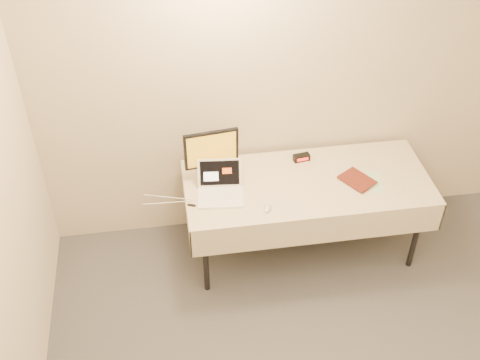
{
  "coord_description": "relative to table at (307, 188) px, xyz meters",
  "views": [
    {
      "loc": [
        -1.03,
        -1.32,
        3.64
      ],
      "look_at": [
        -0.52,
        1.99,
        0.86
      ],
      "focal_mm": 45.0,
      "sensor_mm": 36.0,
      "label": 1
    }
  ],
  "objects": [
    {
      "name": "back_wall",
      "position": [
        0.0,
        0.45,
        0.67
      ],
      "size": [
        4.0,
        0.1,
        2.7
      ],
      "primitive_type": "cube",
      "color": "beige",
      "rests_on": "ground"
    },
    {
      "name": "table",
      "position": [
        0.0,
        0.0,
        0.0
      ],
      "size": [
        1.86,
        0.81,
        0.74
      ],
      "color": "black",
      "rests_on": "ground"
    },
    {
      "name": "laptop",
      "position": [
        -0.67,
        -0.03,
        0.12
      ],
      "size": [
        0.36,
        0.35,
        0.22
      ],
      "rotation": [
        0.0,
        0.0,
        -0.1
      ],
      "color": "white",
      "rests_on": "table"
    },
    {
      "name": "monitor",
      "position": [
        -0.71,
        0.16,
        0.31
      ],
      "size": [
        0.41,
        0.16,
        0.42
      ],
      "rotation": [
        0.0,
        0.0,
        0.12
      ],
      "color": "black",
      "rests_on": "table"
    },
    {
      "name": "book",
      "position": [
        0.29,
        -0.11,
        0.19
      ],
      "size": [
        0.17,
        0.12,
        0.25
      ],
      "primitive_type": "imported",
      "rotation": [
        0.0,
        0.0,
        0.57
      ],
      "color": "maroon",
      "rests_on": "table"
    },
    {
      "name": "alarm_clock",
      "position": [
        0.01,
        0.26,
        0.09
      ],
      "size": [
        0.13,
        0.07,
        0.05
      ],
      "rotation": [
        0.0,
        0.0,
        0.14
      ],
      "color": "black",
      "rests_on": "table"
    },
    {
      "name": "clicker",
      "position": [
        -0.36,
        -0.26,
        0.07
      ],
      "size": [
        0.08,
        0.11,
        0.02
      ],
      "primitive_type": "ellipsoid",
      "rotation": [
        0.0,
        0.0,
        -0.37
      ],
      "color": "silver",
      "rests_on": "table"
    },
    {
      "name": "paper_form",
      "position": [
        0.5,
        -0.09,
        0.06
      ],
      "size": [
        0.15,
        0.26,
        0.0
      ],
      "primitive_type": "cube",
      "rotation": [
        0.0,
        0.0,
        -0.21
      ],
      "color": "#ADD9AF",
      "rests_on": "table"
    },
    {
      "name": "usb_dongle",
      "position": [
        -0.89,
        -0.14,
        0.07
      ],
      "size": [
        0.06,
        0.04,
        0.01
      ],
      "primitive_type": "cube",
      "rotation": [
        0.0,
        0.0,
        -0.4
      ],
      "color": "black",
      "rests_on": "table"
    }
  ]
}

